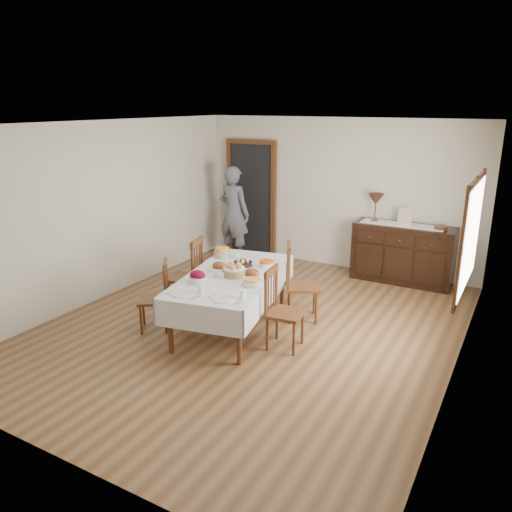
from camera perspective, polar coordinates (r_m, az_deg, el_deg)
The scene contains 26 objects.
ground at distance 6.66m, azimuth -0.42°, elevation -8.05°, with size 6.00×6.00×0.00m, color brown.
room_shell at distance 6.57m, azimuth 0.27°, elevation 6.68°, with size 5.02×6.02×2.65m.
dining_table at distance 6.42m, azimuth -2.77°, elevation -2.83°, with size 1.47×2.30×0.73m.
chair_left_near at distance 6.55m, azimuth -11.27°, elevation -4.44°, with size 0.53×0.53×0.92m.
chair_left_far at distance 7.07m, azimuth -7.74°, elevation -2.06°, with size 0.53×0.53×1.04m.
chair_right_near at distance 5.96m, azimuth 2.92°, elevation -5.98°, with size 0.45×0.45×0.98m.
chair_right_far at distance 6.72m, azimuth 4.91°, elevation -2.99°, with size 0.59×0.59×1.05m.
sideboard at distance 8.47m, azimuth 16.43°, elevation 0.28°, with size 1.59×0.58×0.95m.
person at distance 9.20m, azimuth -2.54°, elevation 5.21°, with size 0.58×0.37×1.86m, color slate.
bread_basket at distance 6.31m, azimuth -2.53°, elevation -1.68°, with size 0.30×0.30×0.17m.
egg_basket at distance 6.70m, azimuth -1.52°, elevation -0.81°, with size 0.26×0.26×0.11m.
ham_platter_a at distance 6.60m, azimuth -4.24°, elevation -1.22°, with size 0.33×0.33×0.11m.
ham_platter_b at distance 6.31m, azimuth -0.46°, elevation -2.03°, with size 0.32×0.32×0.11m.
beet_bowl at distance 6.11m, azimuth -6.70°, elevation -2.41°, with size 0.22×0.22×0.15m.
carrot_bowl at distance 6.64m, azimuth 1.16°, elevation -0.91°, with size 0.19×0.19×0.09m.
pineapple_bowl at distance 7.08m, azimuth -3.89°, elevation 0.38°, with size 0.23×0.23×0.14m.
casserole_dish at distance 6.01m, azimuth -0.38°, elevation -3.00°, with size 0.26×0.26×0.07m.
butter_dish at distance 6.27m, azimuth -4.16°, elevation -2.14°, with size 0.15×0.12×0.07m.
setting_left at distance 5.78m, azimuth -7.69°, elevation -4.14°, with size 0.44×0.31×0.10m.
setting_right at distance 5.59m, azimuth -2.99°, elevation -4.74°, with size 0.44×0.31×0.10m.
glass_far_a at distance 7.00m, azimuth -2.25°, elevation 0.06°, with size 0.07×0.07×0.09m.
glass_far_b at distance 6.91m, azimuth 2.30°, elevation -0.13°, with size 0.07×0.07×0.10m.
runner at distance 8.35m, azimuth 16.39°, elevation 3.47°, with size 1.30×0.35×0.01m.
table_lamp at distance 8.41m, azimuth 13.54°, elevation 6.24°, with size 0.26×0.26×0.46m.
picture_frame at distance 8.23m, azimuth 16.66°, elevation 4.23°, with size 0.22×0.08×0.28m.
deco_bowl at distance 8.22m, azimuth 20.35°, elevation 3.06°, with size 0.20×0.20×0.06m.
Camera 1 is at (2.99, -5.23, 2.84)m, focal length 35.00 mm.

